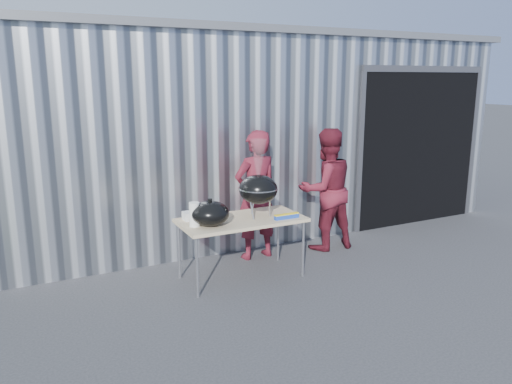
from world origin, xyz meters
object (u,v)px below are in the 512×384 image
kettle_grill (258,184)px  person_cook (256,195)px  folding_table (241,222)px  person_bystander (326,189)px

kettle_grill → person_cook: size_ratio=0.54×
folding_table → kettle_grill: bearing=-6.5°
folding_table → kettle_grill: kettle_grill is taller
person_cook → person_bystander: 1.07m
kettle_grill → person_bystander: 1.45m
person_cook → person_bystander: (1.06, -0.10, -0.01)m
folding_table → kettle_grill: (0.22, -0.02, 0.45)m
person_cook → folding_table: bearing=44.3°
person_cook → kettle_grill: bearing=60.6°
person_cook → person_bystander: person_cook is taller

